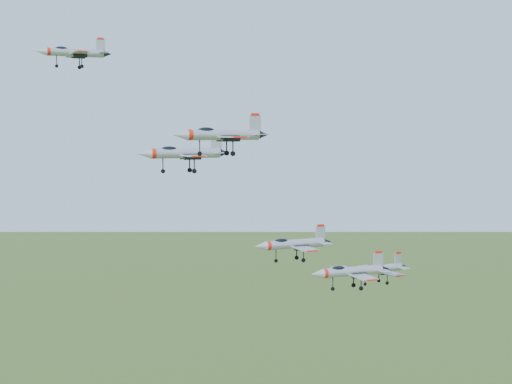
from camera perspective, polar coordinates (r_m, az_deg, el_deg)
jet_lead at (r=105.17m, az=-14.42°, el=10.77°), size 10.64×8.88×2.84m
jet_left_high at (r=101.99m, az=-5.86°, el=3.13°), size 13.63×11.44×3.65m
jet_right_high at (r=79.91m, az=-2.85°, el=4.62°), size 11.39×9.54×3.05m
jet_left_low at (r=113.89m, az=2.96°, el=-4.16°), size 13.60×11.38×3.64m
jet_right_low at (r=103.50m, az=7.53°, el=-6.31°), size 12.60×10.59×3.38m
jet_trail at (r=111.89m, az=9.71°, el=-6.11°), size 11.19×9.22×2.99m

